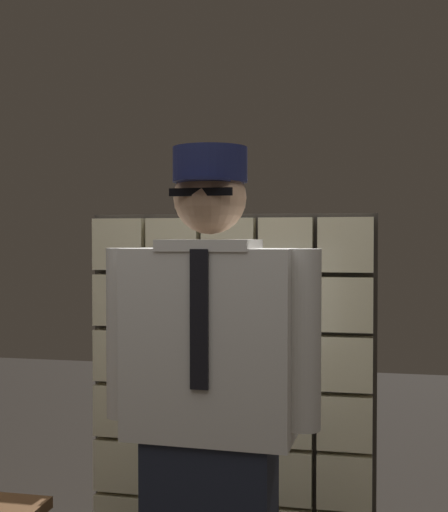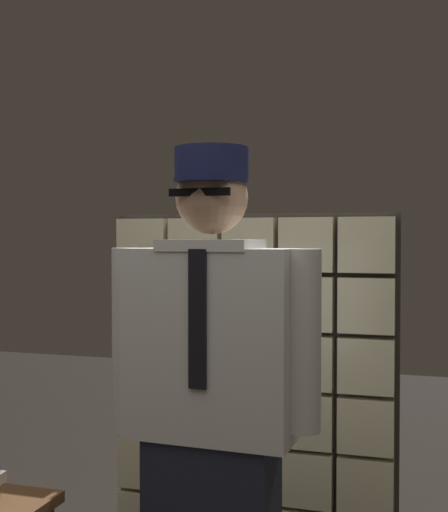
# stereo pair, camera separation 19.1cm
# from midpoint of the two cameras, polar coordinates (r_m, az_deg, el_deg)

# --- Properties ---
(glass_block_wall) EXTENTS (1.35, 0.10, 1.61)m
(glass_block_wall) POSITION_cam_midpoint_polar(r_m,az_deg,el_deg) (3.20, 3.95, -11.00)
(glass_block_wall) COLOR beige
(glass_block_wall) RESTS_ON ground
(standing_person) EXTENTS (0.70, 0.30, 1.76)m
(standing_person) POSITION_cam_midpoint_polar(r_m,az_deg,el_deg) (2.19, 1.52, -13.27)
(standing_person) COLOR #1E2333
(standing_person) RESTS_ON ground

